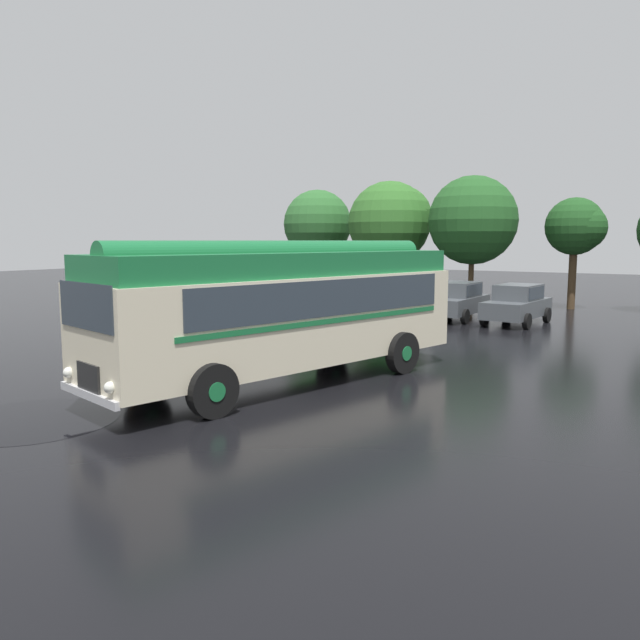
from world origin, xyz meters
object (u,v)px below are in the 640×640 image
object	(u,v)px
car_mid_left	(392,297)
car_far_right	(517,304)
car_near_left	(333,296)
car_mid_right	(457,300)
vintage_bus	(287,306)
traffic_cone	(132,370)

from	to	relation	value
car_mid_left	car_far_right	bearing A→B (deg)	0.18
car_near_left	car_mid_left	bearing A→B (deg)	14.18
car_mid_left	car_mid_right	xyz separation A→B (m)	(3.14, 0.14, 0.00)
vintage_bus	car_near_left	xyz separation A→B (m)	(-6.81, 13.39, -1.05)
car_mid_left	car_far_right	size ratio (longest dim) A/B	1.02
vintage_bus	car_mid_right	world-z (taller)	vintage_bus
car_mid_left	traffic_cone	world-z (taller)	car_mid_left
car_far_right	traffic_cone	size ratio (longest dim) A/B	7.84
car_mid_right	car_far_right	world-z (taller)	same
vintage_bus	traffic_cone	bearing A→B (deg)	-149.82
car_near_left	car_mid_left	distance (m)	2.90
car_near_left	car_mid_right	size ratio (longest dim) A/B	1.04
car_mid_left	car_far_right	xyz separation A→B (m)	(5.82, 0.02, 0.00)
vintage_bus	car_mid_left	distance (m)	14.70
vintage_bus	car_far_right	distance (m)	14.28
car_mid_left	car_mid_right	world-z (taller)	same
car_mid_right	car_far_right	size ratio (longest dim) A/B	0.98
car_mid_right	vintage_bus	bearing A→B (deg)	-86.55
car_near_left	car_mid_right	xyz separation A→B (m)	(5.95, 0.85, 0.00)
car_far_right	traffic_cone	world-z (taller)	car_far_right
car_near_left	car_mid_left	world-z (taller)	same
car_far_right	traffic_cone	xyz separation A→B (m)	(-5.17, -16.07, -0.57)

